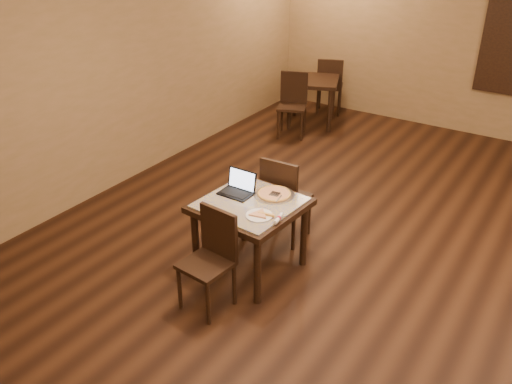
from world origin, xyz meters
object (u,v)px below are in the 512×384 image
Objects in this scene: tiled_table at (250,211)px; other_table_b at (312,87)px; other_table_b_chair_near at (293,100)px; laptop at (239,187)px; pizza_pan at (274,195)px; chair_main_near at (212,254)px; chair_main_far at (283,195)px; other_table_b_chair_far at (330,83)px.

tiled_table reaches higher than other_table_b.
laptop is at bearing -90.54° from other_table_b_chair_near.
tiled_table is 3.11× the size of laptop.
other_table_b_chair_near reaches higher than pizza_pan.
other_table_b is at bearing 107.84° from laptop.
chair_main_near is at bearing -85.05° from tiled_table.
other_table_b_chair_near is at bearing 116.88° from pizza_pan.
other_table_b is at bearing 112.78° from pizza_pan.
pizza_pan is 0.40× the size of other_table_b_chair_near.
other_table_b_chair_near is (-1.49, 2.79, -0.00)m from chair_main_far.
other_table_b is (-1.57, 3.74, -0.14)m from pizza_pan.
tiled_table is 0.63m from chair_main_near.
pizza_pan is (0.32, 0.14, -0.05)m from laptop.
chair_main_near is 4.83m from other_table_b.
chair_main_near is 1.23m from chair_main_far.
chair_main_near is at bearing -94.18° from other_table_b.
laptop is at bearing -156.44° from pizza_pan.
tiled_table is at bearing 95.84° from chair_main_near.
laptop reaches higher than other_table_b.
laptop is (-0.20, 0.10, 0.16)m from tiled_table.
tiled_table is at bearing -88.23° from other_table_b_chair_near.
other_table_b_chair_far is (-1.22, 4.46, -0.27)m from laptop.
tiled_table is at bearing -91.75° from other_table_b.
chair_main_far is 1.01× the size of other_table_b_chair_near.
pizza_pan is at bearing -89.00° from other_table_b.
other_table_b is at bearing 114.29° from tiled_table.
chair_main_near is 2.35× the size of pizza_pan.
chair_main_far is 0.61m from laptop.
other_table_b_chair_near reaches higher than laptop.
chair_main_near is at bearing -73.93° from laptop.
laptop is 4.63m from other_table_b_chair_far.
other_table_b is 0.58m from other_table_b_chair_far.
other_table_b_chair_far is (-1.54, 4.32, -0.21)m from pizza_pan.
tiled_table is 1.00× the size of other_table_b_chair_far.
other_table_b_chair_far is (0.06, 1.16, 0.00)m from other_table_b_chair_near.
chair_main_near is 0.95× the size of chair_main_far.
laptop is at bearing -93.91° from other_table_b.
other_table_b is (-1.45, 3.98, -0.03)m from tiled_table.
pizza_pan reaches higher than tiled_table.
chair_main_far is at bearing -88.42° from other_table_b.
laptop reaches higher than tiled_table.
other_table_b_chair_near is (-1.49, 4.02, 0.03)m from chair_main_near.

